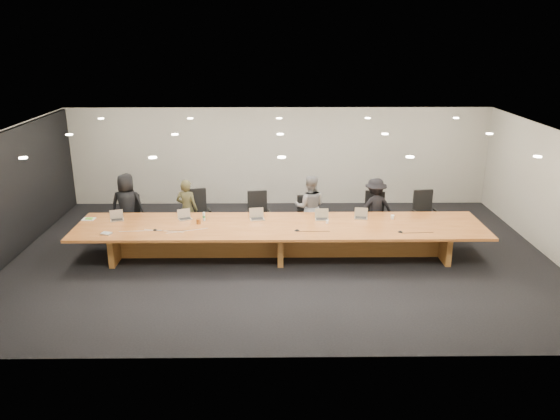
# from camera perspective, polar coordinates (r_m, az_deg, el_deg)

# --- Properties ---
(ground) EXTENTS (12.00, 12.00, 0.00)m
(ground) POSITION_cam_1_polar(r_m,az_deg,el_deg) (12.31, 0.02, -4.86)
(ground) COLOR black
(ground) RESTS_ON ground
(back_wall) EXTENTS (12.00, 0.02, 2.80)m
(back_wall) POSITION_cam_1_polar(r_m,az_deg,el_deg) (15.70, -0.15, 5.60)
(back_wall) COLOR silver
(back_wall) RESTS_ON ground
(left_wall_panel) EXTENTS (0.08, 7.84, 2.74)m
(left_wall_panel) POSITION_cam_1_polar(r_m,az_deg,el_deg) (13.19, -26.76, 1.04)
(left_wall_panel) COLOR black
(left_wall_panel) RESTS_ON ground
(conference_table) EXTENTS (9.00, 1.80, 0.75)m
(conference_table) POSITION_cam_1_polar(r_m,az_deg,el_deg) (12.11, 0.02, -2.60)
(conference_table) COLOR #975021
(conference_table) RESTS_ON ground
(chair_far_left) EXTENTS (0.58, 0.58, 1.08)m
(chair_far_left) POSITION_cam_1_polar(r_m,az_deg,el_deg) (13.67, -15.41, -0.74)
(chair_far_left) COLOR black
(chair_far_left) RESTS_ON ground
(chair_left) EXTENTS (0.75, 0.75, 1.19)m
(chair_left) POSITION_cam_1_polar(r_m,az_deg,el_deg) (13.39, -8.57, -0.40)
(chair_left) COLOR black
(chair_left) RESTS_ON ground
(chair_mid_left) EXTENTS (0.67, 0.67, 1.14)m
(chair_mid_left) POSITION_cam_1_polar(r_m,az_deg,el_deg) (13.28, -2.24, -0.50)
(chair_mid_left) COLOR black
(chair_mid_left) RESTS_ON ground
(chair_mid_right) EXTENTS (0.52, 0.52, 1.01)m
(chair_mid_right) POSITION_cam_1_polar(r_m,az_deg,el_deg) (13.36, 2.74, -0.68)
(chair_mid_right) COLOR black
(chair_mid_right) RESTS_ON ground
(chair_right) EXTENTS (0.74, 0.74, 1.14)m
(chair_right) POSITION_cam_1_polar(r_m,az_deg,el_deg) (13.43, 9.65, -0.53)
(chair_right) COLOR black
(chair_right) RESTS_ON ground
(chair_far_right) EXTENTS (0.65, 0.65, 1.15)m
(chair_far_right) POSITION_cam_1_polar(r_m,az_deg,el_deg) (13.75, 14.94, -0.42)
(chair_far_right) COLOR black
(chair_far_right) RESTS_ON ground
(person_a) EXTENTS (0.79, 0.52, 1.61)m
(person_a) POSITION_cam_1_polar(r_m,az_deg,el_deg) (13.68, -15.67, 0.42)
(person_a) COLOR black
(person_a) RESTS_ON ground
(person_b) EXTENTS (0.62, 0.50, 1.49)m
(person_b) POSITION_cam_1_polar(r_m,az_deg,el_deg) (13.29, -9.68, 0.06)
(person_b) COLOR #38361E
(person_b) RESTS_ON ground
(person_c) EXTENTS (0.80, 0.65, 1.56)m
(person_c) POSITION_cam_1_polar(r_m,az_deg,el_deg) (13.20, 3.14, 0.33)
(person_c) COLOR slate
(person_c) RESTS_ON ground
(person_d) EXTENTS (1.06, 0.77, 1.47)m
(person_d) POSITION_cam_1_polar(r_m,az_deg,el_deg) (13.47, 9.88, 0.25)
(person_d) COLOR black
(person_d) RESTS_ON ground
(laptop_a) EXTENTS (0.34, 0.29, 0.23)m
(laptop_a) POSITION_cam_1_polar(r_m,az_deg,el_deg) (12.83, -16.70, -0.57)
(laptop_a) COLOR tan
(laptop_a) RESTS_ON conference_table
(laptop_b) EXTENTS (0.35, 0.31, 0.23)m
(laptop_b) POSITION_cam_1_polar(r_m,az_deg,el_deg) (12.54, -9.91, -0.48)
(laptop_b) COLOR #BCA88F
(laptop_b) RESTS_ON conference_table
(laptop_c) EXTENTS (0.36, 0.28, 0.25)m
(laptop_c) POSITION_cam_1_polar(r_m,az_deg,el_deg) (12.36, -2.41, -0.44)
(laptop_c) COLOR #BFAE92
(laptop_c) RESTS_ON conference_table
(laptop_d) EXTENTS (0.31, 0.23, 0.24)m
(laptop_d) POSITION_cam_1_polar(r_m,az_deg,el_deg) (12.37, 4.41, -0.49)
(laptop_d) COLOR #C0B493
(laptop_d) RESTS_ON conference_table
(laptop_e) EXTENTS (0.33, 0.26, 0.23)m
(laptop_e) POSITION_cam_1_polar(r_m,az_deg,el_deg) (12.55, 8.47, -0.37)
(laptop_e) COLOR tan
(laptop_e) RESTS_ON conference_table
(water_bottle) EXTENTS (0.08, 0.08, 0.19)m
(water_bottle) POSITION_cam_1_polar(r_m,az_deg,el_deg) (12.40, -7.95, -0.69)
(water_bottle) COLOR silver
(water_bottle) RESTS_ON conference_table
(amber_mug) EXTENTS (0.11, 0.11, 0.11)m
(amber_mug) POSITION_cam_1_polar(r_m,az_deg,el_deg) (12.22, -8.52, -1.19)
(amber_mug) COLOR brown
(amber_mug) RESTS_ON conference_table
(paper_cup_near) EXTENTS (0.07, 0.07, 0.08)m
(paper_cup_near) POSITION_cam_1_polar(r_m,az_deg,el_deg) (12.16, 4.95, -1.24)
(paper_cup_near) COLOR white
(paper_cup_near) RESTS_ON conference_table
(paper_cup_far) EXTENTS (0.10, 0.10, 0.10)m
(paper_cup_far) POSITION_cam_1_polar(r_m,az_deg,el_deg) (12.66, 11.67, -0.73)
(paper_cup_far) COLOR white
(paper_cup_far) RESTS_ON conference_table
(notepad) EXTENTS (0.28, 0.23, 0.02)m
(notepad) POSITION_cam_1_polar(r_m,az_deg,el_deg) (13.13, -19.36, -0.90)
(notepad) COLOR white
(notepad) RESTS_ON conference_table
(lime_gadget) EXTENTS (0.16, 0.10, 0.02)m
(lime_gadget) POSITION_cam_1_polar(r_m,az_deg,el_deg) (13.10, -19.32, -0.84)
(lime_gadget) COLOR #68C835
(lime_gadget) RESTS_ON notepad
(av_box) EXTENTS (0.24, 0.20, 0.03)m
(av_box) POSITION_cam_1_polar(r_m,az_deg,el_deg) (12.06, -17.70, -2.35)
(av_box) COLOR silver
(av_box) RESTS_ON conference_table
(mic_left) EXTENTS (0.12, 0.12, 0.03)m
(mic_left) POSITION_cam_1_polar(r_m,az_deg,el_deg) (12.03, -12.93, -2.01)
(mic_left) COLOR black
(mic_left) RESTS_ON conference_table
(mic_center) EXTENTS (0.15, 0.15, 0.03)m
(mic_center) POSITION_cam_1_polar(r_m,az_deg,el_deg) (11.69, 1.79, -2.11)
(mic_center) COLOR black
(mic_center) RESTS_ON conference_table
(mic_right) EXTENTS (0.11, 0.11, 0.03)m
(mic_right) POSITION_cam_1_polar(r_m,az_deg,el_deg) (11.89, 12.46, -2.21)
(mic_right) COLOR black
(mic_right) RESTS_ON conference_table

